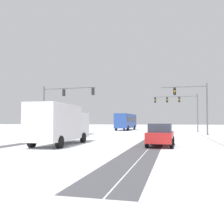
{
  "coord_description": "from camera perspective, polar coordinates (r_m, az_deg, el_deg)",
  "views": [
    {
      "loc": [
        6.33,
        -6.85,
        1.75
      ],
      "look_at": [
        0.0,
        19.05,
        2.8
      ],
      "focal_mm": 39.96,
      "sensor_mm": 36.0,
      "label": 1
    }
  ],
  "objects": [
    {
      "name": "wheel_track_left_lane",
      "position": [
        20.65,
        7.72,
        -7.09
      ],
      "size": [
        1.19,
        29.93,
        0.01
      ],
      "primitive_type": "cube",
      "color": "#4C4C51",
      "rests_on": "ground"
    },
    {
      "name": "wheel_track_right_lane",
      "position": [
        20.56,
        10.59,
        -7.09
      ],
      "size": [
        0.76,
        29.93,
        0.01
      ],
      "primitive_type": "cube",
      "color": "#4C4C51",
      "rests_on": "ground"
    },
    {
      "name": "wheel_track_center",
      "position": [
        23.6,
        -15.95,
        -6.41
      ],
      "size": [
        1.17,
        29.93,
        0.01
      ],
      "primitive_type": "cube",
      "color": "#4C4C51",
      "rests_on": "ground"
    },
    {
      "name": "traffic_signal_near_right",
      "position": [
        32.23,
        18.3,
        2.57
      ],
      "size": [
        5.54,
        0.44,
        6.5
      ],
      "color": "#56565B",
      "rests_on": "ground"
    },
    {
      "name": "traffic_signal_far_right",
      "position": [
        44.17,
        15.09,
        1.83
      ],
      "size": [
        7.49,
        0.38,
        6.5
      ],
      "color": "#56565B",
      "rests_on": "ground"
    },
    {
      "name": "traffic_signal_near_left",
      "position": [
        33.22,
        -11.46,
        2.89
      ],
      "size": [
        7.48,
        0.62,
        6.5
      ],
      "color": "#56565B",
      "rests_on": "ground"
    },
    {
      "name": "car_blue_lead",
      "position": [
        31.95,
        -8.29,
        -3.9
      ],
      "size": [
        1.97,
        4.17,
        1.62
      ],
      "color": "#233899",
      "rests_on": "ground"
    },
    {
      "name": "car_yellow_cab_second",
      "position": [
        26.46,
        -12.47,
        -4.22
      ],
      "size": [
        2.0,
        4.18,
        1.62
      ],
      "color": "yellow",
      "rests_on": "ground"
    },
    {
      "name": "car_red_third",
      "position": [
        18.21,
        11.03,
        -5.15
      ],
      "size": [
        1.95,
        4.16,
        1.62
      ],
      "color": "red",
      "rests_on": "ground"
    },
    {
      "name": "bus_oncoming",
      "position": [
        52.97,
        3.24,
        -1.99
      ],
      "size": [
        2.92,
        11.07,
        3.38
      ],
      "color": "#284793",
      "rests_on": "ground"
    },
    {
      "name": "box_truck_delivery",
      "position": [
        19.34,
        -11.73,
        -2.55
      ],
      "size": [
        2.43,
        7.45,
        3.02
      ],
      "color": "silver",
      "rests_on": "ground"
    }
  ]
}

